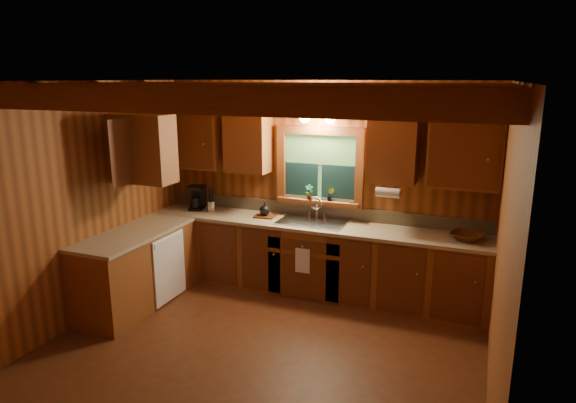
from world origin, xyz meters
The scene contains 20 objects.
room centered at (0.00, 0.00, 1.30)m, with size 4.20×4.20×4.20m.
ceiling_beams centered at (0.00, 0.00, 2.49)m, with size 4.20×2.54×0.18m.
base_cabinets centered at (-0.49, 1.28, 0.43)m, with size 4.20×2.22×0.86m.
countertop centered at (-0.48, 1.29, 0.88)m, with size 4.20×2.24×0.04m.
backsplash centered at (0.00, 1.89, 0.98)m, with size 4.20×0.02×0.16m, color tan.
dishwasher_panel centered at (-1.47, 0.68, 0.43)m, with size 0.02×0.60×0.80m, color white.
upper_cabinets centered at (-0.56, 1.42, 1.84)m, with size 4.19×1.77×0.78m.
window centered at (0.00, 1.87, 1.53)m, with size 1.12×0.08×1.00m.
window_sill centered at (0.00, 1.82, 1.12)m, with size 1.06×0.14×0.04m, color brown.
wall_sconce centered at (0.00, 1.75, 2.16)m, with size 0.45×0.21×0.17m.
paper_towel_roll centered at (0.92, 1.53, 1.37)m, with size 0.11×0.11×0.27m, color white.
dish_towel centered at (0.00, 1.26, 0.52)m, with size 0.18×0.01×0.30m, color white.
sink centered at (0.00, 1.60, 0.86)m, with size 0.82×0.48×0.43m.
coffee_maker centered at (-1.65, 1.65, 1.06)m, with size 0.18×0.24×0.33m.
utensil_crock centered at (-1.42, 1.61, 0.98)m, with size 0.11×0.11×0.31m.
cutting_board centered at (-0.64, 1.61, 0.91)m, with size 0.26×0.19×0.02m, color #542812.
teakettle centered at (-0.64, 1.61, 0.99)m, with size 0.13×0.13×0.17m.
wicker_basket centered at (1.80, 1.58, 0.94)m, with size 0.35×0.35×0.08m, color #48230C.
potted_plant_left centered at (-0.11, 1.78, 1.24)m, with size 0.10×0.07×0.19m, color #542812.
potted_plant_right centered at (0.16, 1.82, 1.22)m, with size 0.09×0.07×0.16m, color #542812.
Camera 1 is at (1.92, -4.01, 2.63)m, focal length 31.37 mm.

